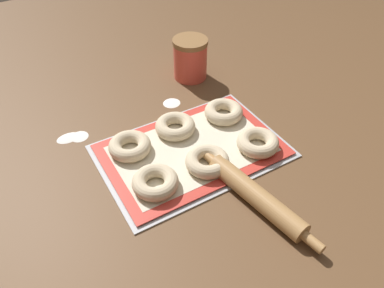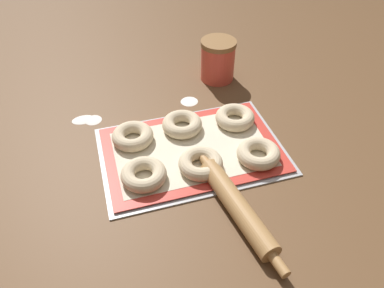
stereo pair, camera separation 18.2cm
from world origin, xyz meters
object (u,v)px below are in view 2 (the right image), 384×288
object	(u,v)px
bagel_back_left	(133,136)
bagel_back_center	(182,124)
rolling_pin	(237,206)
flour_canister	(218,60)
bagel_front_left	(144,174)
bagel_back_right	(235,117)
bagel_front_center	(201,163)
bagel_front_right	(258,153)
baking_tray	(192,151)

from	to	relation	value
bagel_back_left	bagel_back_center	bearing A→B (deg)	4.35
rolling_pin	flour_canister	bearing A→B (deg)	75.04
bagel_back_left	rolling_pin	size ratio (longest dim) A/B	0.30
bagel_front_left	flour_canister	bearing A→B (deg)	50.40
bagel_back_center	bagel_back_right	world-z (taller)	same
bagel_back_center	rolling_pin	size ratio (longest dim) A/B	0.30
bagel_front_center	bagel_back_center	world-z (taller)	same
bagel_front_center	bagel_front_right	bearing A→B (deg)	-3.10
baking_tray	bagel_front_left	size ratio (longest dim) A/B	4.31
bagel_front_left	bagel_back_left	distance (m)	0.15
bagel_front_left	bagel_back_center	distance (m)	0.22
baking_tray	bagel_front_right	world-z (taller)	bagel_front_right
bagel_front_left	flour_canister	size ratio (longest dim) A/B	0.82
bagel_front_center	bagel_front_right	size ratio (longest dim) A/B	1.00
bagel_front_center	bagel_back_right	world-z (taller)	same
bagel_back_right	rolling_pin	size ratio (longest dim) A/B	0.30
bagel_front_right	bagel_back_left	distance (m)	0.35
flour_canister	bagel_front_left	bearing A→B (deg)	-129.60
bagel_front_center	rolling_pin	xyz separation A→B (m)	(0.04, -0.15, -0.00)
bagel_front_right	rolling_pin	bearing A→B (deg)	-129.34
bagel_front_center	bagel_front_right	distance (m)	0.16
bagel_front_center	bagel_front_right	xyz separation A→B (m)	(0.16, -0.01, 0.00)
bagel_back_right	flour_canister	size ratio (longest dim) A/B	0.82
bagel_front_right	bagel_back_center	size ratio (longest dim) A/B	1.00
baking_tray	bagel_back_left	xyz separation A→B (m)	(-0.15, 0.08, 0.03)
baking_tray	flour_canister	bearing A→B (deg)	60.35
bagel_front_left	bagel_back_right	bearing A→B (deg)	26.26
baking_tray	bagel_front_right	xyz separation A→B (m)	(0.16, -0.09, 0.03)
bagel_back_left	rolling_pin	distance (m)	0.36
bagel_front_right	bagel_back_right	distance (m)	0.16
bagel_front_left	bagel_back_right	distance (m)	0.34
bagel_back_left	bagel_front_center	bearing A→B (deg)	-46.30
bagel_front_center	rolling_pin	world-z (taller)	rolling_pin
baking_tray	bagel_front_right	size ratio (longest dim) A/B	4.31
bagel_back_left	bagel_back_right	xyz separation A→B (m)	(0.30, -0.00, 0.00)
bagel_back_left	bagel_back_right	bearing A→B (deg)	-0.56
bagel_front_left	bagel_front_center	size ratio (longest dim) A/B	1.00
bagel_back_left	bagel_front_left	bearing A→B (deg)	-89.54
baking_tray	flour_canister	world-z (taller)	flour_canister
baking_tray	bagel_front_center	world-z (taller)	bagel_front_center
bagel_front_center	bagel_back_left	distance (m)	0.22
bagel_front_center	flour_canister	xyz separation A→B (m)	(0.19, 0.41, 0.04)
bagel_front_center	rolling_pin	bearing A→B (deg)	-75.24
bagel_front_center	bagel_back_center	bearing A→B (deg)	91.11
baking_tray	bagel_front_left	distance (m)	0.17
baking_tray	bagel_back_right	bearing A→B (deg)	26.02
bagel_back_right	flour_canister	world-z (taller)	flour_canister
flour_canister	bagel_back_left	bearing A→B (deg)	-142.85
bagel_back_left	flour_canister	bearing A→B (deg)	37.15
bagel_front_right	flour_canister	size ratio (longest dim) A/B	0.82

